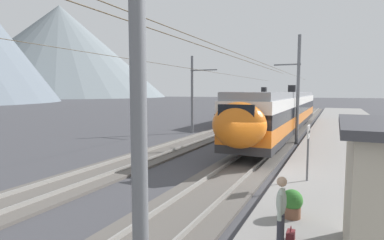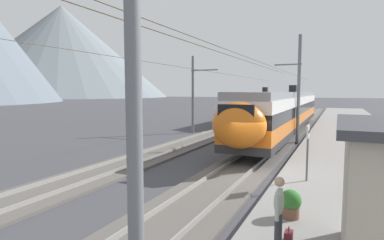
{
  "view_description": "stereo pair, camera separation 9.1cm",
  "coord_description": "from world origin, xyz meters",
  "px_view_note": "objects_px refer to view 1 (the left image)",
  "views": [
    {
      "loc": [
        -13.69,
        -3.02,
        3.88
      ],
      "look_at": [
        1.3,
        3.98,
        2.36
      ],
      "focal_mm": 28.86,
      "sensor_mm": 36.0,
      "label": 1
    },
    {
      "loc": [
        -13.65,
        -3.1,
        3.88
      ],
      "look_at": [
        1.3,
        3.98,
        2.36
      ],
      "focal_mm": 28.86,
      "sensor_mm": 36.0,
      "label": 2
    }
  ],
  "objects_px": {
    "catenary_mast_far_side": "(194,92)",
    "handbag_beside_passenger": "(291,236)",
    "train_far_track": "(257,104)",
    "platform_sign": "(308,140)",
    "catenary_mast_mid": "(296,88)",
    "catenary_mast_west": "(131,97)",
    "potted_plant_platform_edge": "(292,202)",
    "train_near_platform": "(284,110)",
    "passenger_walking": "(281,210)"
  },
  "relations": [
    {
      "from": "train_near_platform",
      "to": "train_far_track",
      "type": "height_order",
      "value": "same"
    },
    {
      "from": "train_far_track",
      "to": "catenary_mast_far_side",
      "type": "relative_size",
      "value": 0.56
    },
    {
      "from": "potted_plant_platform_edge",
      "to": "catenary_mast_mid",
      "type": "bearing_deg",
      "value": 6.31
    },
    {
      "from": "catenary_mast_west",
      "to": "platform_sign",
      "type": "relative_size",
      "value": 21.29
    },
    {
      "from": "train_far_track",
      "to": "catenary_mast_mid",
      "type": "relative_size",
      "value": 0.56
    },
    {
      "from": "train_near_platform",
      "to": "catenary_mast_far_side",
      "type": "bearing_deg",
      "value": 106.65
    },
    {
      "from": "potted_plant_platform_edge",
      "to": "platform_sign",
      "type": "bearing_deg",
      "value": -1.15
    },
    {
      "from": "passenger_walking",
      "to": "catenary_mast_west",
      "type": "bearing_deg",
      "value": 151.58
    },
    {
      "from": "train_near_platform",
      "to": "passenger_walking",
      "type": "distance_m",
      "value": 22.02
    },
    {
      "from": "train_near_platform",
      "to": "catenary_mast_far_side",
      "type": "xyz_separation_m",
      "value": [
        -2.35,
        7.84,
        1.6
      ]
    },
    {
      "from": "catenary_mast_mid",
      "to": "potted_plant_platform_edge",
      "type": "xyz_separation_m",
      "value": [
        -15.01,
        -1.66,
        -3.37
      ]
    },
    {
      "from": "catenary_mast_west",
      "to": "catenary_mast_mid",
      "type": "relative_size",
      "value": 1.0
    },
    {
      "from": "catenary_mast_west",
      "to": "handbag_beside_passenger",
      "type": "bearing_deg",
      "value": -26.5
    },
    {
      "from": "platform_sign",
      "to": "potted_plant_platform_edge",
      "type": "height_order",
      "value": "platform_sign"
    },
    {
      "from": "train_far_track",
      "to": "passenger_walking",
      "type": "height_order",
      "value": "train_far_track"
    },
    {
      "from": "handbag_beside_passenger",
      "to": "potted_plant_platform_edge",
      "type": "distance_m",
      "value": 1.51
    },
    {
      "from": "train_far_track",
      "to": "handbag_beside_passenger",
      "type": "height_order",
      "value": "train_far_track"
    },
    {
      "from": "catenary_mast_west",
      "to": "catenary_mast_mid",
      "type": "bearing_deg",
      "value": -0.03
    },
    {
      "from": "catenary_mast_mid",
      "to": "passenger_walking",
      "type": "xyz_separation_m",
      "value": [
        -17.05,
        -1.67,
        -2.86
      ]
    },
    {
      "from": "passenger_walking",
      "to": "handbag_beside_passenger",
      "type": "bearing_deg",
      "value": -14.82
    },
    {
      "from": "passenger_walking",
      "to": "handbag_beside_passenger",
      "type": "height_order",
      "value": "passenger_walking"
    },
    {
      "from": "train_far_track",
      "to": "passenger_walking",
      "type": "distance_m",
      "value": 36.86
    },
    {
      "from": "catenary_mast_west",
      "to": "potted_plant_platform_edge",
      "type": "bearing_deg",
      "value": -17.99
    },
    {
      "from": "handbag_beside_passenger",
      "to": "passenger_walking",
      "type": "bearing_deg",
      "value": 165.18
    },
    {
      "from": "catenary_mast_mid",
      "to": "handbag_beside_passenger",
      "type": "distance_m",
      "value": 16.99
    },
    {
      "from": "passenger_walking",
      "to": "potted_plant_platform_edge",
      "type": "xyz_separation_m",
      "value": [
        2.03,
        0.01,
        -0.51
      ]
    },
    {
      "from": "train_far_track",
      "to": "platform_sign",
      "type": "bearing_deg",
      "value": -163.2
    },
    {
      "from": "passenger_walking",
      "to": "handbag_beside_passenger",
      "type": "distance_m",
      "value": 1.0
    },
    {
      "from": "train_far_track",
      "to": "catenary_mast_west",
      "type": "xyz_separation_m",
      "value": [
        -38.86,
        -7.22,
        1.57
      ]
    },
    {
      "from": "platform_sign",
      "to": "potted_plant_platform_edge",
      "type": "bearing_deg",
      "value": 178.85
    },
    {
      "from": "train_near_platform",
      "to": "catenary_mast_far_side",
      "type": "distance_m",
      "value": 8.34
    },
    {
      "from": "catenary_mast_mid",
      "to": "catenary_mast_far_side",
      "type": "distance_m",
      "value": 9.66
    },
    {
      "from": "train_near_platform",
      "to": "platform_sign",
      "type": "height_order",
      "value": "train_near_platform"
    },
    {
      "from": "passenger_walking",
      "to": "potted_plant_platform_edge",
      "type": "height_order",
      "value": "passenger_walking"
    },
    {
      "from": "train_far_track",
      "to": "catenary_mast_west",
      "type": "distance_m",
      "value": 39.56
    },
    {
      "from": "platform_sign",
      "to": "catenary_mast_west",
      "type": "bearing_deg",
      "value": 169.18
    },
    {
      "from": "train_far_track",
      "to": "platform_sign",
      "type": "height_order",
      "value": "train_far_track"
    },
    {
      "from": "catenary_mast_west",
      "to": "potted_plant_platform_edge",
      "type": "relative_size",
      "value": 58.94
    },
    {
      "from": "catenary_mast_west",
      "to": "platform_sign",
      "type": "xyz_separation_m",
      "value": [
        9.16,
        -1.75,
        -1.82
      ]
    },
    {
      "from": "catenary_mast_west",
      "to": "train_far_track",
      "type": "bearing_deg",
      "value": 10.52
    },
    {
      "from": "train_near_platform",
      "to": "catenary_mast_mid",
      "type": "distance_m",
      "value": 5.32
    },
    {
      "from": "catenary_mast_west",
      "to": "catenary_mast_mid",
      "type": "xyz_separation_m",
      "value": [
        20.16,
        -0.01,
        0.35
      ]
    },
    {
      "from": "passenger_walking",
      "to": "potted_plant_platform_edge",
      "type": "distance_m",
      "value": 2.1
    },
    {
      "from": "catenary_mast_west",
      "to": "catenary_mast_far_side",
      "type": "relative_size",
      "value": 1.0
    },
    {
      "from": "catenary_mast_west",
      "to": "passenger_walking",
      "type": "distance_m",
      "value": 4.33
    },
    {
      "from": "catenary_mast_west",
      "to": "platform_sign",
      "type": "height_order",
      "value": "catenary_mast_west"
    },
    {
      "from": "catenary_mast_far_side",
      "to": "handbag_beside_passenger",
      "type": "bearing_deg",
      "value": -149.35
    },
    {
      "from": "train_far_track",
      "to": "handbag_beside_passenger",
      "type": "distance_m",
      "value": 36.38
    },
    {
      "from": "catenary_mast_mid",
      "to": "catenary_mast_west",
      "type": "bearing_deg",
      "value": 179.97
    },
    {
      "from": "platform_sign",
      "to": "catenary_mast_far_side",
      "type": "bearing_deg",
      "value": 39.68
    }
  ]
}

